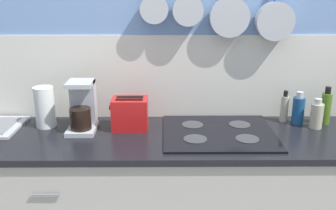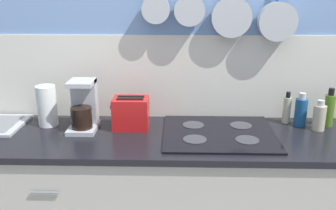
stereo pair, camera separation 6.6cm
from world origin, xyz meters
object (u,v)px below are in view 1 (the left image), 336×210
at_px(bottle_vinegar, 317,115).
at_px(bottle_sesame_oil, 326,108).
at_px(coffee_maker, 82,109).
at_px(bottle_hot_sauce, 298,110).
at_px(toaster, 130,113).
at_px(bottle_dish_soap, 284,108).
at_px(paper_towel_roll, 45,107).

height_order(bottle_vinegar, bottle_sesame_oil, bottle_sesame_oil).
bearing_deg(coffee_maker, bottle_sesame_oil, 3.15).
bearing_deg(bottle_sesame_oil, bottle_hot_sauce, 178.72).
xyz_separation_m(toaster, bottle_hot_sauce, (0.99, 0.07, -0.00)).
distance_m(coffee_maker, toaster, 0.27).
distance_m(bottle_dish_soap, bottle_sesame_oil, 0.23).
xyz_separation_m(bottle_vinegar, bottle_sesame_oil, (0.08, 0.07, 0.02)).
bearing_deg(bottle_dish_soap, paper_towel_roll, -176.84).
bearing_deg(bottle_dish_soap, toaster, -173.12).
distance_m(paper_towel_roll, coffee_maker, 0.23).
bearing_deg(bottle_hot_sauce, coffee_maker, -176.29).
height_order(paper_towel_roll, bottle_dish_soap, paper_towel_roll).
height_order(paper_towel_roll, coffee_maker, coffee_maker).
relative_size(paper_towel_roll, bottle_vinegar, 1.36).
relative_size(paper_towel_roll, coffee_maker, 0.84).
distance_m(toaster, bottle_hot_sauce, 0.99).
height_order(paper_towel_roll, bottle_hot_sauce, paper_towel_roll).
height_order(toaster, bottle_dish_soap, bottle_dish_soap).
xyz_separation_m(bottle_dish_soap, bottle_hot_sauce, (0.07, -0.04, 0.00)).
relative_size(bottle_dish_soap, bottle_hot_sauce, 0.98).
distance_m(coffee_maker, bottle_sesame_oil, 1.42).
xyz_separation_m(toaster, bottle_dish_soap, (0.92, 0.11, -0.01)).
relative_size(coffee_maker, bottle_sesame_oil, 1.25).
relative_size(toaster, bottle_dish_soap, 1.14).
bearing_deg(bottle_dish_soap, coffee_maker, -174.18).
bearing_deg(bottle_dish_soap, bottle_vinegar, -35.55).
height_order(coffee_maker, toaster, coffee_maker).
distance_m(toaster, bottle_sesame_oil, 1.15).
xyz_separation_m(bottle_hot_sauce, bottle_sesame_oil, (0.16, -0.00, 0.01)).
height_order(bottle_hot_sauce, bottle_sesame_oil, bottle_sesame_oil).
bearing_deg(paper_towel_roll, bottle_hot_sauce, 1.48).
bearing_deg(paper_towel_roll, toaster, -3.82).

